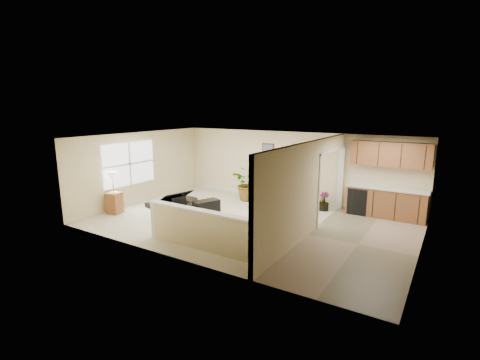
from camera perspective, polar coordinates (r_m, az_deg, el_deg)
The scene contains 20 objects.
floor at distance 10.35m, azimuth 1.50°, elevation -7.01°, with size 9.00×9.00×0.00m, color #C5B799.
back_wall at distance 12.65m, azimuth 8.46°, elevation 2.18°, with size 9.00×0.04×2.50m, color beige.
front_wall at distance 7.66m, azimuth -9.96°, elevation -4.21°, with size 9.00×0.04×2.50m, color beige.
left_wall at distance 12.85m, azimuth -16.03°, elevation 2.00°, with size 0.04×6.00×2.50m, color beige.
right_wall at distance 8.71m, azimuth 28.02°, elevation -3.49°, with size 0.04×6.00×2.50m, color beige.
ceiling at distance 9.83m, azimuth 1.58°, elevation 6.91°, with size 9.00×6.00×0.04m, color white.
kitchen_vinyl at distance 9.26m, azimuth 18.81°, elevation -9.97°, with size 2.70×6.00×0.01m, color gray.
interior_partition at distance 9.49m, azimuth 11.73°, elevation -1.34°, with size 0.18×5.99×2.50m.
pony_half_wall at distance 8.34m, azimuth -6.15°, elevation -8.03°, with size 3.42×0.22×1.00m.
left_window at distance 12.49m, azimuth -17.73°, elevation 2.55°, with size 0.05×2.15×1.45m, color white.
wall_art_left at distance 12.95m, azimuth 4.62°, elevation 4.74°, with size 0.48×0.04×0.58m.
wall_mirror at distance 12.43m, azimuth 9.76°, elevation 4.54°, with size 0.55×0.04×0.55m.
kitchen_cabinets at distance 11.58m, azimuth 22.46°, elevation -1.40°, with size 2.36×0.65×2.33m.
piano at distance 12.07m, azimuth -11.07°, elevation -1.76°, with size 1.86×1.87×1.32m.
piano_bench at distance 10.89m, azimuth -5.51°, elevation -4.66°, with size 0.40×0.79×0.52m, color black.
loveseat at distance 12.36m, azimuth 10.14°, elevation -2.63°, with size 1.56×1.11×0.78m.
accent_table at distance 12.80m, azimuth 2.35°, elevation -1.30°, with size 0.47×0.47×0.68m.
palm_plant at distance 12.61m, azimuth 1.51°, elevation -0.58°, with size 1.22×1.07×1.28m.
small_plant at distance 11.80m, azimuth 13.59°, elevation -3.63°, with size 0.35×0.35×0.62m.
lamp_stand at distance 11.80m, azimuth -19.98°, elevation -2.47°, with size 0.47×0.47×1.35m.
Camera 1 is at (4.96, -8.44, 3.34)m, focal length 26.00 mm.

